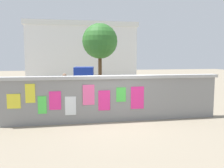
% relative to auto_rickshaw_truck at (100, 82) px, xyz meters
% --- Properties ---
extents(ground, '(60.00, 60.00, 0.00)m').
position_rel_auto_rickshaw_truck_xyz_m(ground, '(-0.31, 1.57, -0.90)').
color(ground, gray).
extents(poster_wall, '(8.55, 0.42, 1.77)m').
position_rel_auto_rickshaw_truck_xyz_m(poster_wall, '(-0.32, -6.43, 0.01)').
color(poster_wall, gray).
rests_on(poster_wall, ground).
extents(auto_rickshaw_truck, '(3.78, 2.02, 1.85)m').
position_rel_auto_rickshaw_truck_xyz_m(auto_rickshaw_truck, '(0.00, 0.00, 0.00)').
color(auto_rickshaw_truck, black).
rests_on(auto_rickshaw_truck, ground).
extents(motorcycle, '(1.89, 0.57, 0.87)m').
position_rel_auto_rickshaw_truck_xyz_m(motorcycle, '(-0.75, -3.27, -0.44)').
color(motorcycle, black).
rests_on(motorcycle, ground).
extents(bicycle_near, '(1.67, 0.57, 0.95)m').
position_rel_auto_rickshaw_truck_xyz_m(bicycle_near, '(-3.33, -3.89, -0.54)').
color(bicycle_near, black).
rests_on(bicycle_near, ground).
extents(person_walking, '(0.47, 0.47, 1.62)m').
position_rel_auto_rickshaw_truck_xyz_m(person_walking, '(-2.21, -2.52, 0.09)').
color(person_walking, '#BF6626').
rests_on(person_walking, ground).
extents(tree_roadside, '(2.75, 2.75, 5.12)m').
position_rel_auto_rickshaw_truck_xyz_m(tree_roadside, '(0.51, 3.43, 2.82)').
color(tree_roadside, brown).
rests_on(tree_roadside, ground).
extents(building_background, '(11.58, 4.55, 6.13)m').
position_rel_auto_rickshaw_truck_xyz_m(building_background, '(-0.44, 11.22, 2.19)').
color(building_background, white).
rests_on(building_background, ground).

